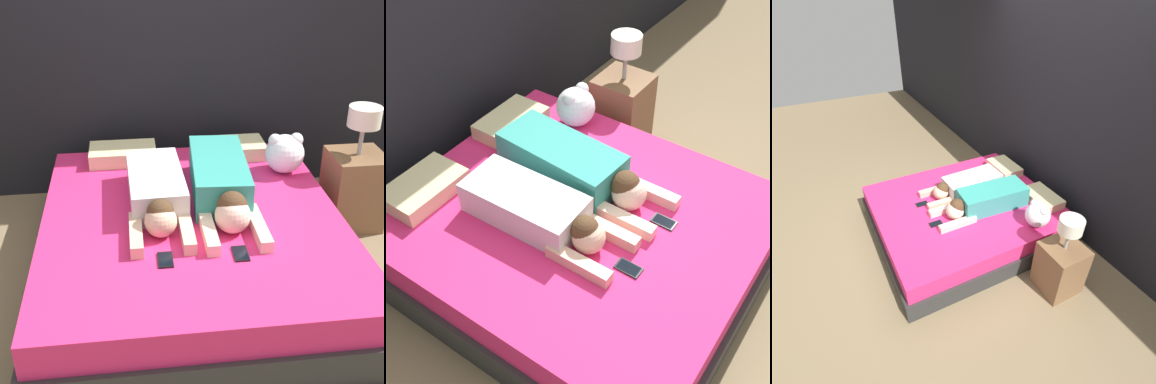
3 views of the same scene
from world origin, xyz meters
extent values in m
plane|color=#7F6B4C|center=(0.00, 0.00, 0.00)|extent=(12.00, 12.00, 0.00)
cube|color=black|center=(0.00, 1.17, 1.30)|extent=(12.00, 0.06, 2.60)
cube|color=#2D2D2D|center=(0.00, 0.00, 0.10)|extent=(1.82, 2.05, 0.21)
cube|color=#E5286B|center=(0.00, 0.00, 0.30)|extent=(1.76, 1.99, 0.19)
cube|color=beige|center=(-0.40, 0.82, 0.45)|extent=(0.47, 0.29, 0.10)
cube|color=beige|center=(0.40, 0.82, 0.45)|extent=(0.47, 0.29, 0.10)
cube|color=silver|center=(-0.20, 0.22, 0.49)|extent=(0.35, 0.69, 0.19)
sphere|color=beige|center=(-0.20, -0.20, 0.49)|extent=(0.18, 0.18, 0.18)
sphere|color=#4C331E|center=(-0.20, -0.18, 0.53)|extent=(0.15, 0.15, 0.15)
cube|color=beige|center=(-0.34, -0.24, 0.43)|extent=(0.07, 0.38, 0.07)
cube|color=beige|center=(-0.06, -0.24, 0.43)|extent=(0.07, 0.38, 0.07)
cube|color=teal|center=(0.20, 0.26, 0.52)|extent=(0.38, 0.78, 0.24)
sphere|color=beige|center=(0.20, -0.21, 0.50)|extent=(0.20, 0.20, 0.20)
sphere|color=#4C331E|center=(0.20, -0.19, 0.54)|extent=(0.17, 0.17, 0.17)
cube|color=beige|center=(0.06, -0.25, 0.43)|extent=(0.07, 0.42, 0.07)
cube|color=beige|center=(0.34, -0.25, 0.43)|extent=(0.07, 0.42, 0.07)
cube|color=black|center=(-0.19, -0.45, 0.40)|extent=(0.08, 0.14, 0.01)
cube|color=black|center=(-0.19, -0.45, 0.41)|extent=(0.07, 0.12, 0.00)
cube|color=black|center=(0.20, -0.44, 0.40)|extent=(0.08, 0.14, 0.01)
cube|color=black|center=(0.20, -0.44, 0.41)|extent=(0.07, 0.12, 0.00)
sphere|color=white|center=(0.70, 0.50, 0.53)|extent=(0.26, 0.26, 0.26)
sphere|color=white|center=(0.62, 0.50, 0.63)|extent=(0.09, 0.09, 0.09)
sphere|color=white|center=(0.77, 0.50, 0.63)|extent=(0.09, 0.09, 0.09)
cube|color=brown|center=(1.19, 0.42, 0.27)|extent=(0.37, 0.37, 0.54)
cylinder|color=#999999|center=(1.19, 0.42, 0.64)|extent=(0.03, 0.03, 0.20)
cylinder|color=silver|center=(1.19, 0.42, 0.80)|extent=(0.22, 0.22, 0.13)
camera|label=1|loc=(-0.34, -2.71, 2.01)|focal=50.00mm
camera|label=2|loc=(-1.77, -1.23, 2.55)|focal=50.00mm
camera|label=3|loc=(2.48, -1.28, 2.51)|focal=28.00mm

